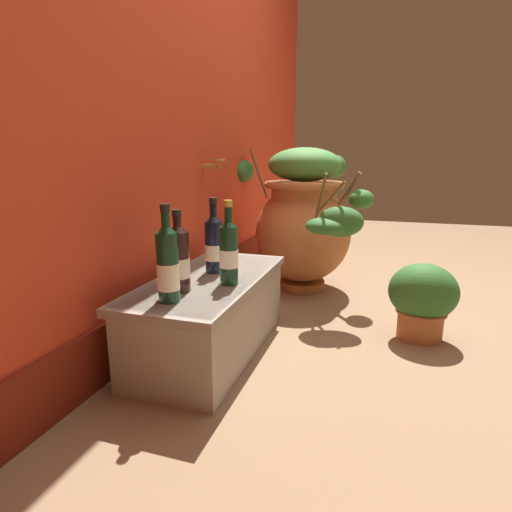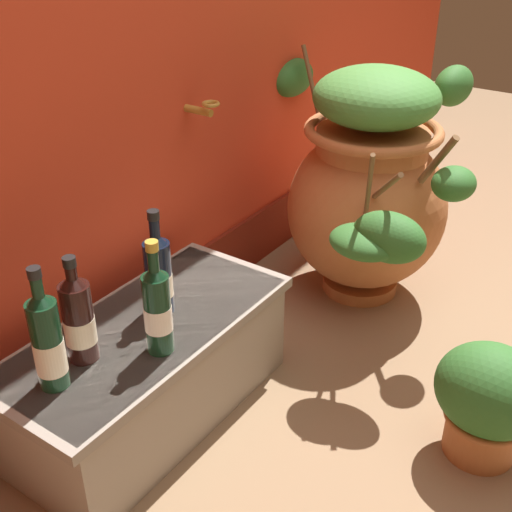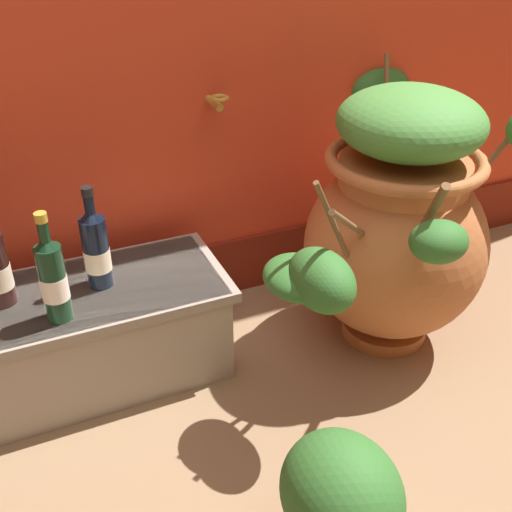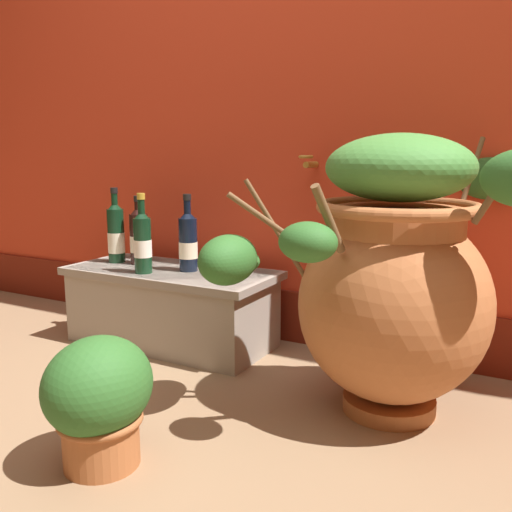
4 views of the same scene
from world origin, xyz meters
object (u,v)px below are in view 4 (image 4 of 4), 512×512
(wine_bottle_left, at_px, (188,240))
(potted_shrub, at_px, (99,398))
(terracotta_urn, at_px, (392,277))
(wine_bottle_right, at_px, (116,233))
(wine_bottle_back, at_px, (143,240))
(wine_bottle_middle, at_px, (139,235))

(wine_bottle_left, bearing_deg, potted_shrub, -69.32)
(potted_shrub, bearing_deg, terracotta_urn, 49.02)
(wine_bottle_left, distance_m, potted_shrub, 0.93)
(wine_bottle_left, height_order, wine_bottle_right, wine_bottle_right)
(wine_bottle_left, bearing_deg, wine_bottle_back, -138.54)
(wine_bottle_left, bearing_deg, wine_bottle_right, -179.84)
(terracotta_urn, height_order, wine_bottle_middle, terracotta_urn)
(wine_bottle_right, xyz_separation_m, potted_shrub, (0.69, -0.84, -0.26))
(wine_bottle_left, relative_size, wine_bottle_middle, 1.06)
(terracotta_urn, height_order, wine_bottle_back, terracotta_urn)
(terracotta_urn, xyz_separation_m, wine_bottle_back, (-1.01, 0.08, 0.02))
(wine_bottle_right, distance_m, potted_shrub, 1.12)
(terracotta_urn, height_order, wine_bottle_left, terracotta_urn)
(wine_bottle_left, relative_size, wine_bottle_right, 0.96)
(wine_bottle_back, xyz_separation_m, potted_shrub, (0.45, -0.72, -0.26))
(wine_bottle_middle, relative_size, wine_bottle_right, 0.90)
(wine_bottle_middle, xyz_separation_m, wine_bottle_right, (-0.11, -0.02, 0.01))
(terracotta_urn, distance_m, wine_bottle_left, 0.90)
(terracotta_urn, height_order, wine_bottle_right, terracotta_urn)
(terracotta_urn, distance_m, wine_bottle_right, 1.27)
(terracotta_urn, height_order, potted_shrub, terracotta_urn)
(wine_bottle_left, relative_size, wine_bottle_back, 0.98)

